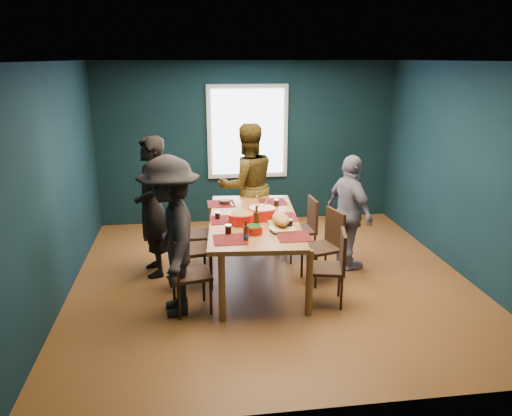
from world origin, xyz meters
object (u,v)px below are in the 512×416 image
(bowl_salad, at_px, (242,218))
(bowl_herbs, at_px, (253,229))
(chair_right_far, at_px, (306,224))
(person_near_left, at_px, (171,237))
(person_back, at_px, (247,186))
(chair_right_mid, at_px, (328,240))
(chair_left_far, at_px, (189,228))
(chair_left_near, at_px, (183,268))
(cutting_board, at_px, (281,220))
(person_far_left, at_px, (152,207))
(bowl_dumpling, at_px, (261,212))
(chair_left_mid, at_px, (184,243))
(dining_table, at_px, (254,225))
(person_right, at_px, (350,213))
(chair_right_near, at_px, (334,262))

(bowl_salad, distance_m, bowl_herbs, 0.38)
(chair_right_far, bearing_deg, person_near_left, -147.23)
(person_back, height_order, bowl_herbs, person_back)
(chair_right_mid, bearing_deg, chair_left_far, 143.08)
(chair_left_near, height_order, person_near_left, person_near_left)
(person_back, xyz_separation_m, cutting_board, (0.21, -1.56, -0.03))
(person_far_left, relative_size, bowl_dumpling, 5.30)
(chair_left_far, distance_m, chair_left_mid, 0.64)
(dining_table, relative_size, chair_right_mid, 2.45)
(chair_left_near, distance_m, chair_right_far, 2.16)
(person_back, bearing_deg, chair_left_mid, 42.77)
(person_back, xyz_separation_m, person_right, (1.23, -1.03, -0.15))
(chair_left_far, height_order, chair_left_mid, chair_left_mid)
(chair_left_mid, xyz_separation_m, bowl_salad, (0.70, -0.08, 0.32))
(person_near_left, xyz_separation_m, bowl_salad, (0.83, 0.54, 0.01))
(chair_left_far, distance_m, person_right, 2.14)
(bowl_dumpling, bearing_deg, chair_left_far, 148.55)
(chair_right_far, xyz_separation_m, person_far_left, (-2.08, -0.22, 0.40))
(dining_table, bearing_deg, bowl_herbs, -93.22)
(chair_right_mid, height_order, bowl_salad, bowl_salad)
(chair_left_near, bearing_deg, bowl_salad, 27.29)
(person_right, height_order, bowl_herbs, person_right)
(bowl_dumpling, relative_size, cutting_board, 0.52)
(chair_left_mid, height_order, bowl_salad, chair_left_mid)
(bowl_dumpling, bearing_deg, person_right, 10.13)
(chair_left_mid, height_order, chair_right_near, chair_left_mid)
(chair_left_mid, relative_size, chair_right_far, 1.13)
(chair_right_near, relative_size, bowl_herbs, 4.18)
(person_far_left, relative_size, person_back, 0.98)
(chair_right_near, bearing_deg, bowl_salad, 161.72)
(person_far_left, height_order, cutting_board, person_far_left)
(chair_left_mid, relative_size, cutting_board, 1.50)
(chair_left_mid, relative_size, chair_left_near, 1.10)
(chair_right_near, bearing_deg, person_back, 123.01)
(person_right, distance_m, person_near_left, 2.48)
(chair_left_far, xyz_separation_m, chair_left_near, (-0.08, -1.27, -0.03))
(chair_right_far, relative_size, chair_right_near, 1.00)
(chair_left_far, bearing_deg, chair_right_near, -35.46)
(dining_table, xyz_separation_m, chair_right_mid, (0.93, -0.11, -0.21))
(chair_left_far, xyz_separation_m, person_near_left, (-0.19, -1.26, 0.34))
(chair_right_near, distance_m, person_right, 1.12)
(chair_right_mid, distance_m, person_right, 0.56)
(person_back, height_order, person_right, person_back)
(chair_left_far, distance_m, bowl_herbs, 1.34)
(chair_left_far, xyz_separation_m, chair_right_near, (1.62, -1.30, -0.04))
(chair_left_near, height_order, person_back, person_back)
(person_right, height_order, person_near_left, person_near_left)
(chair_left_far, height_order, person_near_left, person_near_left)
(chair_right_near, bearing_deg, cutting_board, 153.13)
(bowl_dumpling, bearing_deg, chair_left_near, -143.13)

